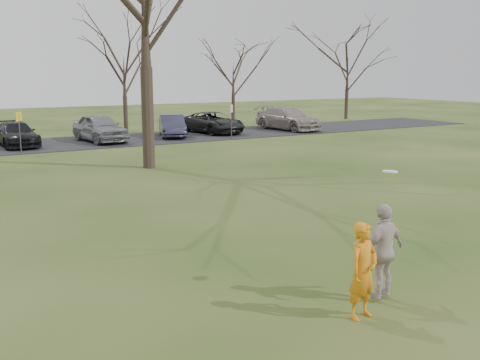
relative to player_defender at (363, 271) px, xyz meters
name	(u,v)px	position (x,y,z in m)	size (l,w,h in m)	color
ground	(354,299)	(0.40, 0.62, -0.81)	(120.00, 120.00, 0.00)	#1E380F
parking_strip	(50,144)	(0.40, 25.62, -0.79)	(62.00, 6.50, 0.04)	black
player_defender	(363,271)	(0.00, 0.00, 0.00)	(0.59, 0.39, 1.61)	orange
car_3	(16,134)	(-1.33, 25.62, -0.12)	(1.81, 4.45, 1.29)	black
car_4	(100,128)	(3.18, 25.34, 0.03)	(1.88, 4.67, 1.59)	gray
car_5	(172,126)	(7.78, 25.50, -0.09)	(1.43, 4.11, 1.35)	#2E2F46
car_6	(213,122)	(11.01, 26.16, -0.08)	(2.29, 4.97, 1.38)	black
car_7	(288,119)	(16.47, 25.33, 0.00)	(2.16, 5.32, 1.54)	gray
catching_play	(383,250)	(0.81, 0.37, 0.11)	(1.03, 0.59, 2.22)	beige
sign_yellow	(19,125)	(-1.60, 22.62, 0.64)	(0.35, 0.35, 2.08)	#47474C
sign_white	(231,115)	(10.40, 22.62, 0.64)	(0.35, 0.35, 2.08)	#47474C
small_tree_row	(98,74)	(4.78, 30.68, 3.09)	(55.00, 5.90, 8.50)	#352821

